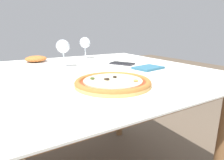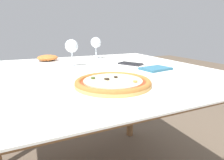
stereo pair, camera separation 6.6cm
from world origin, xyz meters
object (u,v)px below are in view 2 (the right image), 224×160
cell_phone (131,64)px  wine_glass_far_left (96,43)px  pizza_plate (112,84)px  wine_glass_far_right (72,47)px  side_plate (48,59)px  dining_table (87,86)px  fork (31,72)px

cell_phone → wine_glass_far_left: bearing=106.4°
wine_glass_far_left → pizza_plate: bearing=-105.5°
wine_glass_far_right → side_plate: wine_glass_far_right is taller
dining_table → wine_glass_far_right: 0.25m
wine_glass_far_right → fork: bearing=-162.6°
fork → wine_glass_far_left: 0.57m
pizza_plate → wine_glass_far_right: size_ratio=2.04×
dining_table → wine_glass_far_left: bearing=63.9°
dining_table → side_plate: bearing=111.5°
dining_table → wine_glass_far_right: (-0.04, 0.15, 0.19)m
wine_glass_far_right → wine_glass_far_left: bearing=47.4°
wine_glass_far_right → side_plate: 0.27m
wine_glass_far_right → pizza_plate: bearing=-86.1°
fork → wine_glass_far_right: bearing=17.4°
dining_table → fork: size_ratio=7.65×
wine_glass_far_left → fork: bearing=-144.6°
cell_phone → pizza_plate: bearing=-127.6°
fork → dining_table: bearing=-17.7°
wine_glass_far_left → wine_glass_far_right: 0.35m
fork → side_plate: 0.31m
pizza_plate → wine_glass_far_left: size_ratio=2.01×
pizza_plate → side_plate: bearing=101.6°
dining_table → pizza_plate: pizza_plate is taller
fork → side_plate: bearing=69.2°
fork → cell_phone: size_ratio=1.06×
wine_glass_far_left → dining_table: bearing=-116.1°
dining_table → side_plate: size_ratio=5.80×
wine_glass_far_left → side_plate: 0.36m
pizza_plate → wine_glass_far_right: 0.49m
fork → wine_glass_far_left: size_ratio=1.09×
pizza_plate → wine_glass_far_left: bearing=74.5°
wine_glass_far_right → cell_phone: size_ratio=0.96×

